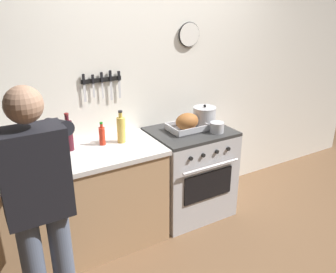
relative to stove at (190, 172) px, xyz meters
name	(u,v)px	position (x,y,z in m)	size (l,w,h in m)	color
wall_back	(152,84)	(-0.22, 0.36, 0.85)	(6.00, 0.13, 2.60)	white
counter_block	(43,212)	(-1.43, 0.00, 0.01)	(2.03, 0.65, 0.90)	tan
stove	(190,172)	(0.00, 0.00, 0.00)	(0.76, 0.67, 0.90)	#BCBCC1
person_cook	(38,200)	(-1.54, -0.64, 0.50)	(0.51, 0.63, 1.66)	#4C566B
roasting_pan	(187,123)	(-0.03, 0.02, 0.53)	(0.35, 0.26, 0.17)	#B7B7BC
stock_pot	(204,116)	(0.19, 0.05, 0.54)	(0.23, 0.23, 0.22)	#B7B7BC
saucepan	(217,127)	(0.19, -0.16, 0.50)	(0.13, 0.13, 0.10)	#B7B7BC
cutting_board	(28,168)	(-1.50, -0.07, 0.46)	(0.36, 0.24, 0.02)	tan
bottle_vinegar	(28,147)	(-1.45, 0.13, 0.54)	(0.06, 0.06, 0.22)	#997F4C
bottle_cooking_oil	(121,129)	(-0.69, 0.07, 0.57)	(0.07, 0.07, 0.29)	gold
bottle_wine_red	(69,135)	(-1.13, 0.13, 0.58)	(0.07, 0.07, 0.32)	#47141E
bottle_olive_oil	(20,151)	(-1.52, 0.03, 0.56)	(0.06, 0.06, 0.27)	#385623
bottle_hot_sauce	(102,135)	(-0.85, 0.09, 0.53)	(0.05, 0.05, 0.20)	red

